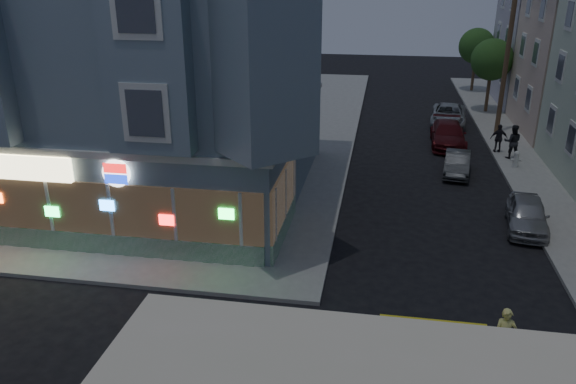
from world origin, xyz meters
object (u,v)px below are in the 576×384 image
(pedestrian_a, at_px, (513,142))
(parked_car_c, at_px, (448,134))
(street_tree_near, at_px, (492,60))
(running_child, at_px, (505,336))
(utility_pole, at_px, (507,60))
(pedestrian_b, at_px, (499,138))
(traffic_signal, at_px, (236,167))
(street_tree_far, at_px, (477,46))
(parked_car_d, at_px, (448,115))
(parked_car_a, at_px, (527,214))
(parked_car_b, at_px, (457,163))
(fire_hydrant, at_px, (516,159))

(pedestrian_a, distance_m, parked_car_c, 4.02)
(street_tree_near, bearing_deg, running_child, -97.62)
(utility_pole, distance_m, pedestrian_b, 5.93)
(pedestrian_a, relative_size, traffic_signal, 0.38)
(street_tree_far, distance_m, pedestrian_a, 19.76)
(pedestrian_a, distance_m, traffic_signal, 18.41)
(street_tree_near, distance_m, parked_car_d, 6.00)
(pedestrian_a, height_order, parked_car_a, pedestrian_a)
(street_tree_near, distance_m, parked_car_b, 15.20)
(street_tree_near, relative_size, fire_hydrant, 5.91)
(running_child, bearing_deg, parked_car_a, 81.41)
(parked_car_c, distance_m, parked_car_d, 5.22)
(utility_pole, relative_size, parked_car_d, 1.82)
(pedestrian_b, relative_size, parked_car_c, 0.33)
(street_tree_near, bearing_deg, pedestrian_b, -94.91)
(pedestrian_b, xyz_separation_m, parked_car_c, (-2.70, 1.29, -0.26))
(running_child, xyz_separation_m, pedestrian_b, (3.09, 19.30, 0.17))
(pedestrian_b, relative_size, parked_car_b, 0.46)
(parked_car_b, bearing_deg, running_child, -83.67)
(running_child, relative_size, pedestrian_b, 0.97)
(parked_car_c, bearing_deg, running_child, -89.46)
(street_tree_far, bearing_deg, running_child, -96.02)
(street_tree_far, bearing_deg, pedestrian_b, -92.79)
(utility_pole, bearing_deg, fire_hydrant, -91.79)
(street_tree_near, xyz_separation_m, street_tree_far, (0.00, 8.00, 0.00))
(parked_car_b, relative_size, parked_car_c, 0.73)
(utility_pole, bearing_deg, parked_car_d, 145.22)
(street_tree_far, relative_size, pedestrian_a, 2.78)
(parked_car_c, bearing_deg, traffic_signal, -117.77)
(pedestrian_b, distance_m, parked_car_c, 3.00)
(pedestrian_a, distance_m, parked_car_a, 9.37)
(street_tree_far, xyz_separation_m, pedestrian_b, (-0.90, -18.48, -2.97))
(street_tree_far, bearing_deg, pedestrian_a, -91.10)
(pedestrian_a, height_order, traffic_signal, traffic_signal)
(street_tree_far, distance_m, parked_car_c, 17.85)
(parked_car_a, relative_size, traffic_signal, 0.77)
(pedestrian_a, bearing_deg, pedestrian_b, -59.12)
(utility_pole, height_order, traffic_signal, utility_pole)
(fire_hydrant, bearing_deg, parked_car_d, 106.33)
(street_tree_near, bearing_deg, street_tree_far, 90.00)
(parked_car_d, bearing_deg, running_child, -85.36)
(street_tree_near, relative_size, running_child, 3.34)
(street_tree_far, relative_size, pedestrian_b, 3.24)
(parked_car_b, bearing_deg, parked_car_d, 95.01)
(street_tree_far, xyz_separation_m, fire_hydrant, (-0.42, -21.12, -3.31))
(pedestrian_b, relative_size, parked_car_d, 0.33)
(parked_car_d, bearing_deg, pedestrian_b, -64.67)
(traffic_signal, bearing_deg, parked_car_b, 70.61)
(pedestrian_b, xyz_separation_m, traffic_signal, (-11.68, -14.65, 2.56))
(parked_car_b, bearing_deg, parked_car_c, 97.76)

